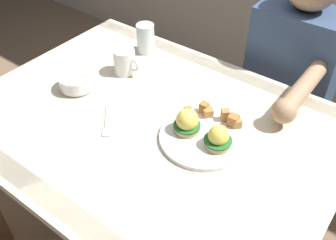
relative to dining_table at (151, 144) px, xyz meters
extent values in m
cube|color=beige|center=(0.00, 0.00, 0.09)|extent=(1.20, 0.90, 0.03)
cube|color=#B23838|center=(0.00, -0.40, 0.10)|extent=(1.20, 0.06, 0.00)
cube|color=#B23838|center=(0.00, 0.40, 0.10)|extent=(1.20, 0.06, 0.00)
cube|color=brown|center=(-0.55, 0.40, -0.28)|extent=(0.06, 0.06, 0.71)
cube|color=brown|center=(0.55, 0.40, -0.28)|extent=(0.06, 0.06, 0.71)
cylinder|color=white|center=(0.19, 0.03, 0.11)|extent=(0.27, 0.27, 0.01)
cylinder|color=tan|center=(0.13, 0.02, 0.13)|extent=(0.08, 0.08, 0.02)
cylinder|color=#286B2D|center=(0.13, 0.02, 0.14)|extent=(0.08, 0.08, 0.01)
sphere|color=#F7DB56|center=(0.13, 0.02, 0.16)|extent=(0.07, 0.07, 0.07)
cylinder|color=tan|center=(0.24, 0.02, 0.13)|extent=(0.08, 0.08, 0.02)
cylinder|color=#286B2D|center=(0.24, 0.02, 0.14)|extent=(0.08, 0.08, 0.01)
sphere|color=#F7DB56|center=(0.24, 0.02, 0.16)|extent=(0.06, 0.06, 0.06)
cube|color=#B77A42|center=(0.20, 0.13, 0.14)|extent=(0.03, 0.03, 0.04)
cube|color=#B77A42|center=(0.15, 0.12, 0.13)|extent=(0.04, 0.04, 0.03)
cube|color=#AD7038|center=(0.10, 0.08, 0.14)|extent=(0.03, 0.03, 0.03)
cube|color=#AD7038|center=(0.23, 0.13, 0.14)|extent=(0.03, 0.03, 0.04)
cube|color=#AD7038|center=(0.13, 0.12, 0.14)|extent=(0.03, 0.03, 0.04)
cube|color=#B77A42|center=(0.25, 0.13, 0.13)|extent=(0.03, 0.03, 0.03)
cylinder|color=white|center=(-0.31, -0.02, 0.11)|extent=(0.10, 0.10, 0.01)
cylinder|color=white|center=(-0.31, -0.02, 0.14)|extent=(0.12, 0.12, 0.04)
cube|color=#B7E093|center=(-0.29, 0.00, 0.15)|extent=(0.03, 0.03, 0.03)
cube|color=#B7E093|center=(-0.32, -0.02, 0.15)|extent=(0.03, 0.03, 0.03)
cube|color=#EA6B70|center=(-0.32, -0.01, 0.14)|extent=(0.03, 0.03, 0.02)
cube|color=#F4A85B|center=(-0.33, -0.02, 0.14)|extent=(0.04, 0.04, 0.03)
cube|color=#F4DB66|center=(-0.31, -0.04, 0.14)|extent=(0.04, 0.04, 0.03)
cube|color=#EA6B70|center=(-0.32, -0.03, 0.14)|extent=(0.02, 0.02, 0.02)
cube|color=#EA6B70|center=(-0.31, -0.02, 0.13)|extent=(0.04, 0.04, 0.03)
cylinder|color=white|center=(-0.25, 0.16, 0.15)|extent=(0.08, 0.08, 0.09)
cylinder|color=black|center=(-0.25, 0.16, 0.20)|extent=(0.07, 0.07, 0.01)
torus|color=white|center=(-0.20, 0.16, 0.16)|extent=(0.06, 0.01, 0.06)
cube|color=silver|center=(-0.12, -0.07, 0.11)|extent=(0.09, 0.10, 0.00)
cube|color=silver|center=(-0.07, -0.13, 0.11)|extent=(0.04, 0.04, 0.00)
cylinder|color=silver|center=(-0.28, 0.32, 0.17)|extent=(0.07, 0.07, 0.12)
cylinder|color=silver|center=(-0.28, 0.32, 0.15)|extent=(0.06, 0.06, 0.08)
cylinder|color=#33333D|center=(0.14, 0.53, -0.41)|extent=(0.11, 0.11, 0.45)
cylinder|color=#33333D|center=(0.32, 0.53, -0.41)|extent=(0.11, 0.11, 0.45)
cube|color=#384C70|center=(0.23, 0.63, 0.07)|extent=(0.34, 0.20, 0.50)
cylinder|color=tan|center=(0.35, 0.38, 0.17)|extent=(0.06, 0.30, 0.06)
sphere|color=tan|center=(0.35, 0.23, 0.17)|extent=(0.08, 0.08, 0.08)
camera|label=1|loc=(0.60, -0.70, 0.91)|focal=40.56mm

